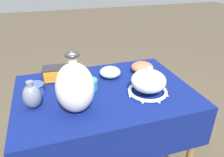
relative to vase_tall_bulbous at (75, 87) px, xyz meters
The scene contains 9 objects.
display_table 0.32m from the vase_tall_bulbous, 35.52° to the left, with size 1.08×0.75×0.69m.
vase_tall_bulbous is the anchor object (origin of this frame).
vase_dome_bell 0.45m from the vase_tall_bulbous, ahead, with size 0.25×0.25×0.18m.
mosaic_tile_box 0.42m from the vase_tall_bulbous, 101.34° to the left, with size 0.16×0.13×0.09m.
pot_squat_teal 0.25m from the vase_tall_bulbous, 61.20° to the left, with size 0.11×0.11×0.06m, color teal.
jar_round_slate 0.25m from the vase_tall_bulbous, 156.23° to the left, with size 0.10×0.10×0.16m.
bowl_shallow_terracotta 0.63m from the vase_tall_bulbous, 31.37° to the left, with size 0.16×0.16×0.07m, color #BC6642.
bowl_shallow_celadon 0.44m from the vase_tall_bulbous, 48.06° to the left, with size 0.15×0.15×0.07m, color #A8CCB7.
cup_wide_cobalt 0.34m from the vase_tall_bulbous, 128.88° to the left, with size 0.10×0.10×0.06m.
Camera 1 is at (-0.31, -1.14, 1.38)m, focal length 35.00 mm.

